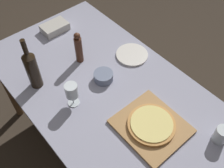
{
  "coord_description": "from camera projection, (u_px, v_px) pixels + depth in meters",
  "views": [
    {
      "loc": [
        -0.61,
        -0.77,
        2.04
      ],
      "look_at": [
        0.02,
        -0.03,
        0.84
      ],
      "focal_mm": 42.0,
      "sensor_mm": 36.0,
      "label": 1
    }
  ],
  "objects": [
    {
      "name": "pizza",
      "position": [
        152.0,
        124.0,
        1.41
      ],
      "size": [
        0.26,
        0.26,
        0.02
      ],
      "color": "#C68947",
      "rests_on": "cutting_board"
    },
    {
      "name": "dinner_plate",
      "position": [
        132.0,
        55.0,
        1.78
      ],
      "size": [
        0.22,
        0.22,
        0.01
      ],
      "color": "silver",
      "rests_on": "dining_table"
    },
    {
      "name": "pepper_mill",
      "position": [
        79.0,
        48.0,
        1.67
      ],
      "size": [
        0.05,
        0.05,
        0.23
      ],
      "color": "#4C2819",
      "rests_on": "dining_table"
    },
    {
      "name": "wine_bottle",
      "position": [
        32.0,
        69.0,
        1.52
      ],
      "size": [
        0.08,
        0.08,
        0.36
      ],
      "color": "black",
      "rests_on": "dining_table"
    },
    {
      "name": "ground_plane",
      "position": [
        108.0,
        146.0,
        2.21
      ],
      "size": [
        12.0,
        12.0,
        0.0
      ],
      "primitive_type": "plane",
      "color": "#382D23"
    },
    {
      "name": "wine_glass",
      "position": [
        72.0,
        91.0,
        1.45
      ],
      "size": [
        0.07,
        0.07,
        0.16
      ],
      "color": "silver",
      "rests_on": "dining_table"
    },
    {
      "name": "small_bowl",
      "position": [
        103.0,
        76.0,
        1.63
      ],
      "size": [
        0.12,
        0.12,
        0.05
      ],
      "color": "slate",
      "rests_on": "dining_table"
    },
    {
      "name": "dining_table",
      "position": [
        107.0,
        97.0,
        1.67
      ],
      "size": [
        0.93,
        1.67,
        0.78
      ],
      "color": "#9393A8",
      "rests_on": "ground_plane"
    },
    {
      "name": "food_container",
      "position": [
        55.0,
        27.0,
        1.93
      ],
      "size": [
        0.19,
        0.13,
        0.05
      ],
      "color": "#BCB7AD",
      "rests_on": "dining_table"
    },
    {
      "name": "cutting_board",
      "position": [
        151.0,
        126.0,
        1.43
      ],
      "size": [
        0.33,
        0.36,
        0.02
      ],
      "color": "#A87A47",
      "rests_on": "dining_table"
    },
    {
      "name": "drinking_tumbler",
      "position": [
        221.0,
        135.0,
        1.35
      ],
      "size": [
        0.07,
        0.07,
        0.1
      ],
      "color": "silver",
      "rests_on": "dining_table"
    }
  ]
}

